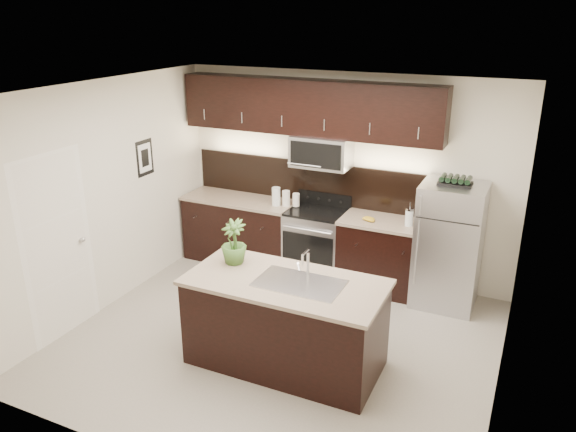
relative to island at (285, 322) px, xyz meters
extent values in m
plane|color=gray|center=(-0.23, 0.33, -0.47)|extent=(4.50, 4.50, 0.00)
cube|color=beige|center=(-0.23, 2.33, 0.88)|extent=(4.50, 0.02, 2.70)
cube|color=beige|center=(-0.23, -1.67, 0.88)|extent=(4.50, 0.02, 2.70)
cube|color=beige|center=(-2.48, 0.33, 0.88)|extent=(0.02, 4.00, 2.70)
cube|color=beige|center=(2.02, 0.33, 0.88)|extent=(0.02, 4.00, 2.70)
cube|color=white|center=(-0.23, 0.33, 2.23)|extent=(4.50, 4.00, 0.02)
cube|color=silver|center=(-2.46, -0.47, 0.54)|extent=(0.04, 0.80, 2.02)
sphere|color=silver|center=(-2.43, -0.15, 0.53)|extent=(0.06, 0.06, 0.06)
cube|color=black|center=(-2.47, 1.08, 1.18)|extent=(0.01, 0.32, 0.46)
cube|color=white|center=(-2.47, 1.08, 1.18)|extent=(0.00, 0.24, 0.36)
cube|color=black|center=(-1.65, 2.02, -0.02)|extent=(1.57, 0.62, 0.90)
cube|color=black|center=(0.48, 2.02, -0.02)|extent=(1.16, 0.62, 0.90)
cube|color=#B2B2B7|center=(-0.48, 2.02, -0.02)|extent=(0.76, 0.62, 0.90)
cube|color=black|center=(-0.48, 2.02, 0.44)|extent=(0.76, 0.60, 0.03)
cube|color=#C7AC95|center=(-1.65, 2.02, 0.45)|extent=(1.59, 0.65, 0.04)
cube|color=#C7AC95|center=(0.48, 2.02, 0.45)|extent=(1.18, 0.65, 0.04)
cube|color=black|center=(-0.69, 2.31, 0.75)|extent=(3.49, 0.02, 0.56)
cube|color=#B2B2B7|center=(-0.48, 2.13, 1.23)|extent=(0.76, 0.40, 0.40)
cube|color=black|center=(-0.69, 2.16, 1.78)|extent=(3.49, 0.33, 0.70)
cube|color=black|center=(0.00, 0.00, -0.02)|extent=(1.90, 0.90, 0.90)
cube|color=#C7AC95|center=(0.00, 0.00, 0.45)|extent=(1.96, 0.96, 0.04)
cube|color=silver|center=(0.15, 0.00, 0.47)|extent=(0.84, 0.50, 0.01)
cylinder|color=silver|center=(0.15, 0.21, 0.59)|extent=(0.03, 0.03, 0.24)
cylinder|color=silver|center=(0.15, 0.14, 0.74)|extent=(0.02, 0.14, 0.02)
cylinder|color=silver|center=(0.15, 0.07, 0.69)|extent=(0.02, 0.02, 0.10)
cube|color=#B2B2B7|center=(1.24, 1.96, 0.29)|extent=(0.74, 0.67, 1.53)
cube|color=black|center=(1.24, 1.96, 1.07)|extent=(0.38, 0.23, 0.03)
cylinder|color=black|center=(1.09, 1.96, 1.12)|extent=(0.06, 0.22, 0.06)
cylinder|color=black|center=(1.17, 1.96, 1.12)|extent=(0.06, 0.22, 0.06)
cylinder|color=black|center=(1.24, 1.96, 1.12)|extent=(0.06, 0.22, 0.06)
cylinder|color=black|center=(1.31, 1.96, 1.12)|extent=(0.06, 0.22, 0.06)
cylinder|color=black|center=(1.38, 1.96, 1.12)|extent=(0.06, 0.22, 0.06)
imported|color=#3B6026|center=(-0.66, 0.15, 0.70)|extent=(0.29, 0.29, 0.47)
cylinder|color=silver|center=(-1.06, 1.97, 0.59)|extent=(0.11, 0.11, 0.25)
cylinder|color=silver|center=(-0.93, 2.01, 0.57)|extent=(0.10, 0.10, 0.21)
cylinder|color=silver|center=(-0.80, 2.05, 0.56)|extent=(0.09, 0.09, 0.18)
cylinder|color=silver|center=(0.74, 1.97, 0.57)|extent=(0.10, 0.10, 0.20)
cylinder|color=silver|center=(0.74, 1.97, 0.67)|extent=(0.10, 0.10, 0.02)
cylinder|color=silver|center=(0.74, 1.97, 0.72)|extent=(0.01, 0.01, 0.08)
ellipsoid|color=gold|center=(0.22, 1.94, 0.49)|extent=(0.20, 0.18, 0.05)
camera|label=1|loc=(2.08, -4.44, 2.95)|focal=35.00mm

